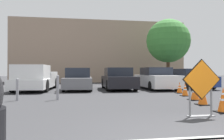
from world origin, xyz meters
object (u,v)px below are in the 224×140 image
object	(u,v)px
traffic_cone_fourth	(185,90)
bollard_second	(17,89)
traffic_cone_nearest	(223,100)
traffic_cone_fifth	(180,88)
traffic_cone_second	(203,95)
bollard_nearest	(58,87)
pickup_truck	(35,79)
parked_car_second	(118,79)
parked_car_nearest	(78,80)
road_closed_sign	(201,84)
parked_car_third	(156,79)
parked_car_fourth	(190,79)
traffic_cone_third	(195,92)

from	to	relation	value
traffic_cone_fourth	bollard_second	world-z (taller)	bollard_second
traffic_cone_nearest	traffic_cone_fifth	distance (m)	5.74
traffic_cone_second	bollard_nearest	size ratio (longest dim) A/B	0.68
traffic_cone_fourth	bollard_nearest	xyz separation A→B (m)	(-6.10, -0.53, 0.25)
pickup_truck	parked_car_second	size ratio (longest dim) A/B	1.26
parked_car_nearest	parked_car_second	size ratio (longest dim) A/B	1.04
traffic_cone_fourth	parked_car_nearest	size ratio (longest dim) A/B	0.15
traffic_cone_fourth	bollard_nearest	distance (m)	6.12
traffic_cone_nearest	parked_car_nearest	size ratio (longest dim) A/B	0.17
parked_car_nearest	bollard_second	size ratio (longest dim) A/B	4.70
road_closed_sign	bollard_second	distance (m)	7.11
traffic_cone_fourth	parked_car_second	world-z (taller)	parked_car_second
parked_car_nearest	parked_car_third	distance (m)	5.36
parked_car_second	parked_car_fourth	distance (m)	5.36
traffic_cone_fifth	parked_car_nearest	distance (m)	6.45
traffic_cone_fourth	traffic_cone_fifth	size ratio (longest dim) A/B	1.03
traffic_cone_fourth	traffic_cone_third	bearing A→B (deg)	-102.55
road_closed_sign	traffic_cone_fifth	bearing A→B (deg)	68.84
traffic_cone_nearest	traffic_cone_fourth	distance (m)	4.33
traffic_cone_fourth	parked_car_fourth	distance (m)	5.45
parked_car_third	parked_car_fourth	size ratio (longest dim) A/B	1.07
pickup_truck	bollard_nearest	size ratio (longest dim) A/B	4.96
parked_car_nearest	parked_car_fourth	world-z (taller)	parked_car_nearest
traffic_cone_fifth	pickup_truck	xyz separation A→B (m)	(-8.31, 2.95, 0.42)
traffic_cone_nearest	pickup_truck	world-z (taller)	pickup_truck
traffic_cone_third	pickup_truck	bearing A→B (deg)	142.61
road_closed_sign	bollard_nearest	world-z (taller)	road_closed_sign
traffic_cone_third	parked_car_third	bearing A→B (deg)	85.52
traffic_cone_second	pickup_truck	size ratio (longest dim) A/B	0.14
parked_car_nearest	parked_car_third	bearing A→B (deg)	-179.06
traffic_cone_nearest	pickup_truck	bearing A→B (deg)	129.17
parked_car_second	bollard_second	world-z (taller)	parked_car_second
traffic_cone_second	traffic_cone_third	world-z (taller)	traffic_cone_second
pickup_truck	bollard_nearest	bearing A→B (deg)	114.29
traffic_cone_second	parked_car_second	distance (m)	7.40
parked_car_second	parked_car_fourth	size ratio (longest dim) A/B	0.99
traffic_cone_nearest	pickup_truck	xyz separation A→B (m)	(-6.94, 8.52, 0.35)
traffic_cone_fourth	parked_car_nearest	bearing A→B (deg)	139.02
bollard_nearest	bollard_second	distance (m)	1.64
traffic_cone_third	bollard_nearest	xyz separation A→B (m)	(-5.76, 0.97, 0.22)
bollard_nearest	traffic_cone_fourth	bearing A→B (deg)	4.95
pickup_truck	parked_car_fourth	world-z (taller)	pickup_truck
road_closed_sign	traffic_cone_fourth	xyz separation A→B (m)	(1.96, 4.67, -0.56)
traffic_cone_fifth	pickup_truck	bearing A→B (deg)	160.47
traffic_cone_nearest	parked_car_fourth	world-z (taller)	parked_car_fourth
traffic_cone_fourth	road_closed_sign	bearing A→B (deg)	-112.76
road_closed_sign	parked_car_second	distance (m)	9.09
parked_car_third	parked_car_second	bearing A→B (deg)	0.07
bollard_nearest	traffic_cone_third	bearing A→B (deg)	-9.53
traffic_cone_nearest	bollard_nearest	xyz separation A→B (m)	(-5.11, 3.69, 0.19)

